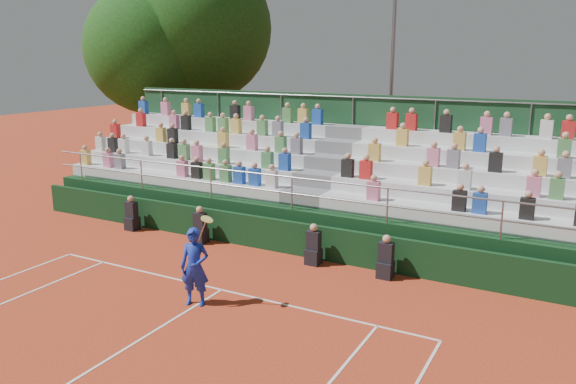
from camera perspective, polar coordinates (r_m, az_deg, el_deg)
The scene contains 8 objects.
ground at distance 14.42m, azimuth -6.76°, elevation -9.86°, with size 90.00×90.00×0.00m, color #B73C1E.
courtside_wall at distance 16.78m, azimuth -0.49°, elevation -4.53°, with size 20.00×0.15×1.00m, color black.
line_officials at distance 16.88m, azimuth -4.04°, elevation -4.54°, with size 9.35×0.40×1.19m.
grandstand at distance 19.41m, azimuth 4.14°, elevation -0.28°, with size 20.00×5.20×4.40m.
tennis_player at distance 13.37m, azimuth -9.45°, elevation -7.51°, with size 0.93×0.65×2.22m.
tree_west at distance 29.63m, azimuth -13.81°, elevation 13.91°, with size 6.46×6.46×9.34m.
tree_east at distance 29.96m, azimuth -9.16°, elevation 16.08°, with size 7.47×7.47×10.88m.
floodlight_mast at distance 25.42m, azimuth 10.52°, elevation 11.79°, with size 0.60×0.25×8.71m.
Camera 1 is at (7.74, -10.75, 5.69)m, focal length 35.00 mm.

